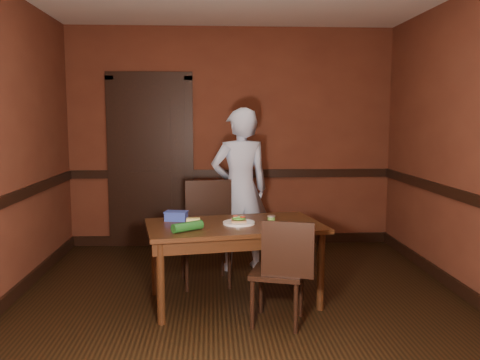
{
  "coord_description": "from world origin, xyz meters",
  "views": [
    {
      "loc": [
        -0.25,
        -4.08,
        1.59
      ],
      "look_at": [
        0.0,
        0.35,
        1.05
      ],
      "focal_mm": 38.0,
      "sensor_mm": 36.0,
      "label": 1
    }
  ],
  "objects": [
    {
      "name": "floor",
      "position": [
        0.0,
        0.0,
        0.0
      ],
      "size": [
        4.0,
        4.5,
        0.01
      ],
      "primitive_type": "cube",
      "color": "black",
      "rests_on": "ground"
    },
    {
      "name": "wall_back",
      "position": [
        0.0,
        2.25,
        1.35
      ],
      "size": [
        4.0,
        0.02,
        2.7
      ],
      "primitive_type": "cube",
      "color": "#56281A",
      "rests_on": "ground"
    },
    {
      "name": "wall_front",
      "position": [
        0.0,
        -2.25,
        1.35
      ],
      "size": [
        4.0,
        0.02,
        2.7
      ],
      "primitive_type": "cube",
      "color": "#56281A",
      "rests_on": "ground"
    },
    {
      "name": "dado_back",
      "position": [
        0.0,
        2.23,
        0.9
      ],
      "size": [
        4.0,
        0.03,
        0.1
      ],
      "primitive_type": "cube",
      "color": "black",
      "rests_on": "ground"
    },
    {
      "name": "dado_right",
      "position": [
        1.99,
        0.0,
        0.9
      ],
      "size": [
        0.03,
        4.5,
        0.1
      ],
      "primitive_type": "cube",
      "color": "black",
      "rests_on": "ground"
    },
    {
      "name": "baseboard_back",
      "position": [
        0.0,
        2.23,
        0.06
      ],
      "size": [
        4.0,
        0.03,
        0.12
      ],
      "primitive_type": "cube",
      "color": "black",
      "rests_on": "ground"
    },
    {
      "name": "baseboard_right",
      "position": [
        1.99,
        0.0,
        0.06
      ],
      "size": [
        0.03,
        4.5,
        0.12
      ],
      "primitive_type": "cube",
      "color": "black",
      "rests_on": "ground"
    },
    {
      "name": "door",
      "position": [
        -1.0,
        2.22,
        1.09
      ],
      "size": [
        1.05,
        0.07,
        2.2
      ],
      "color": "black",
      "rests_on": "ground"
    },
    {
      "name": "dining_table",
      "position": [
        -0.06,
        0.18,
        0.35
      ],
      "size": [
        1.6,
        1.07,
        0.69
      ],
      "primitive_type": "cube",
      "rotation": [
        0.0,
        0.0,
        0.17
      ],
      "color": "black",
      "rests_on": "floor"
    },
    {
      "name": "chair_far",
      "position": [
        -0.32,
        0.7,
        0.49
      ],
      "size": [
        0.52,
        0.52,
        0.98
      ],
      "primitive_type": null,
      "rotation": [
        0.0,
        0.0,
        0.15
      ],
      "color": "black",
      "rests_on": "floor"
    },
    {
      "name": "chair_near",
      "position": [
        0.26,
        -0.29,
        0.42
      ],
      "size": [
        0.49,
        0.49,
        0.84
      ],
      "primitive_type": null,
      "rotation": [
        0.0,
        0.0,
        2.85
      ],
      "color": "black",
      "rests_on": "floor"
    },
    {
      "name": "person",
      "position": [
        0.05,
        1.16,
        0.85
      ],
      "size": [
        0.7,
        0.54,
        1.7
      ],
      "primitive_type": "imported",
      "rotation": [
        0.0,
        0.0,
        3.38
      ],
      "color": "#A9BAD9",
      "rests_on": "floor"
    },
    {
      "name": "sandwich_plate",
      "position": [
        -0.02,
        0.17,
        0.71
      ],
      "size": [
        0.27,
        0.27,
        0.07
      ],
      "rotation": [
        0.0,
        0.0,
        0.24
      ],
      "color": "white",
      "rests_on": "dining_table"
    },
    {
      "name": "sauce_jar",
      "position": [
        0.25,
        0.12,
        0.73
      ],
      "size": [
        0.07,
        0.07,
        0.08
      ],
      "rotation": [
        0.0,
        0.0,
        0.17
      ],
      "color": "#517E36",
      "rests_on": "dining_table"
    },
    {
      "name": "cheese_saucer",
      "position": [
        -0.41,
        0.19,
        0.71
      ],
      "size": [
        0.15,
        0.15,
        0.05
      ],
      "rotation": [
        0.0,
        0.0,
        -0.33
      ],
      "color": "white",
      "rests_on": "dining_table"
    },
    {
      "name": "food_tub",
      "position": [
        -0.56,
        0.35,
        0.73
      ],
      "size": [
        0.22,
        0.17,
        0.08
      ],
      "rotation": [
        0.0,
        0.0,
        -0.19
      ],
      "color": "#2F45B0",
      "rests_on": "dining_table"
    },
    {
      "name": "wrapped_veg",
      "position": [
        -0.45,
        -0.08,
        0.73
      ],
      "size": [
        0.26,
        0.22,
        0.08
      ],
      "primitive_type": "cylinder",
      "rotation": [
        0.0,
        1.57,
        0.64
      ],
      "color": "#18501B",
      "rests_on": "dining_table"
    }
  ]
}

